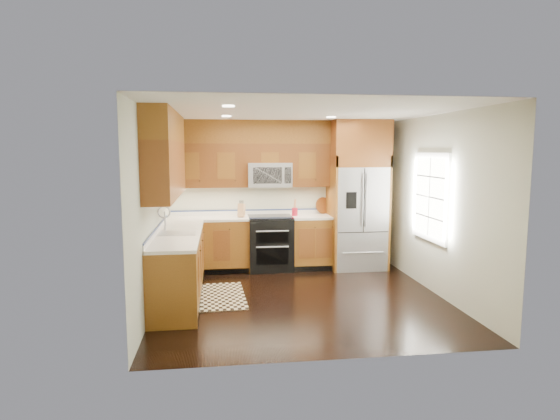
{
  "coord_description": "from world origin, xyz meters",
  "views": [
    {
      "loc": [
        -1.12,
        -6.34,
        2.08
      ],
      "look_at": [
        -0.22,
        0.6,
        1.19
      ],
      "focal_mm": 30.0,
      "sensor_mm": 36.0,
      "label": 1
    }
  ],
  "objects": [
    {
      "name": "utensil_crock",
      "position": [
        0.19,
        1.72,
        1.04
      ],
      "size": [
        0.1,
        0.1,
        0.3
      ],
      "color": "#B7162E",
      "rests_on": "countertop"
    },
    {
      "name": "sink_faucet",
      "position": [
        -1.73,
        0.23,
        0.99
      ],
      "size": [
        0.54,
        0.44,
        0.37
      ],
      "color": "#B2B2B7",
      "rests_on": "countertop"
    },
    {
      "name": "upper_cabinets",
      "position": [
        -1.15,
        1.09,
        2.02
      ],
      "size": [
        2.85,
        3.0,
        1.15
      ],
      "color": "brown",
      "rests_on": "ground"
    },
    {
      "name": "rug",
      "position": [
        -1.18,
        0.22,
        0.01
      ],
      "size": [
        0.84,
        1.34,
        0.01
      ],
      "primitive_type": "cube",
      "rotation": [
        0.0,
        0.0,
        0.04
      ],
      "color": "black",
      "rests_on": "ground"
    },
    {
      "name": "wall_left",
      "position": [
        -2.0,
        0.0,
        1.3
      ],
      "size": [
        0.02,
        4.0,
        2.6
      ],
      "primitive_type": "cube",
      "color": "beige",
      "rests_on": "ground"
    },
    {
      "name": "wall_right",
      "position": [
        2.0,
        0.0,
        1.3
      ],
      "size": [
        0.02,
        4.0,
        2.6
      ],
      "primitive_type": "cube",
      "color": "beige",
      "rests_on": "ground"
    },
    {
      "name": "cutting_board",
      "position": [
        0.75,
        1.94,
        0.95
      ],
      "size": [
        0.39,
        0.39,
        0.02
      ],
      "primitive_type": "cylinder",
      "rotation": [
        0.0,
        0.0,
        0.34
      ],
      "color": "brown",
      "rests_on": "countertop"
    },
    {
      "name": "wall_back",
      "position": [
        0.0,
        2.0,
        1.3
      ],
      "size": [
        4.0,
        0.02,
        2.6
      ],
      "primitive_type": "cube",
      "color": "beige",
      "rests_on": "ground"
    },
    {
      "name": "refrigerator",
      "position": [
        1.3,
        1.63,
        1.3
      ],
      "size": [
        0.98,
        0.75,
        2.6
      ],
      "color": "#B2B2B7",
      "rests_on": "ground"
    },
    {
      "name": "window",
      "position": [
        1.98,
        0.2,
        1.4
      ],
      "size": [
        0.04,
        1.1,
        1.3
      ],
      "color": "white",
      "rests_on": "ground"
    },
    {
      "name": "ground",
      "position": [
        0.0,
        0.0,
        0.0
      ],
      "size": [
        4.0,
        4.0,
        0.0
      ],
      "primitive_type": "plane",
      "color": "black",
      "rests_on": "ground"
    },
    {
      "name": "base_cabinets",
      "position": [
        -1.23,
        0.9,
        0.45
      ],
      "size": [
        2.85,
        3.0,
        0.9
      ],
      "color": "#93581C",
      "rests_on": "ground"
    },
    {
      "name": "range",
      "position": [
        -0.25,
        1.67,
        0.47
      ],
      "size": [
        0.76,
        0.67,
        0.95
      ],
      "color": "black",
      "rests_on": "ground"
    },
    {
      "name": "microwave",
      "position": [
        -0.25,
        1.8,
        1.66
      ],
      "size": [
        0.76,
        0.4,
        0.42
      ],
      "color": "#B2B2B7",
      "rests_on": "ground"
    },
    {
      "name": "knife_block",
      "position": [
        -0.75,
        1.69,
        1.06
      ],
      "size": [
        0.14,
        0.17,
        0.29
      ],
      "color": "tan",
      "rests_on": "countertop"
    },
    {
      "name": "countertop",
      "position": [
        -1.09,
        1.01,
        0.92
      ],
      "size": [
        2.86,
        3.01,
        0.04
      ],
      "color": "white",
      "rests_on": "base_cabinets"
    }
  ]
}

